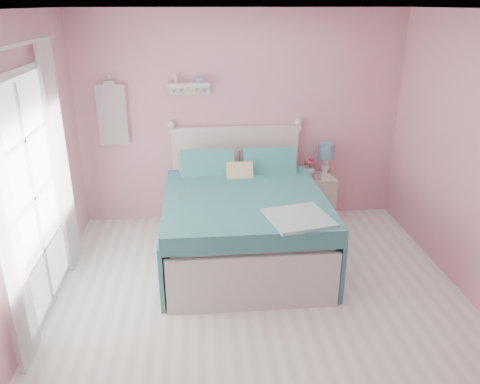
{
  "coord_description": "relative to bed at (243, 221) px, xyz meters",
  "views": [
    {
      "loc": [
        -0.52,
        -3.45,
        2.64
      ],
      "look_at": [
        -0.11,
        1.2,
        0.75
      ],
      "focal_mm": 35.0,
      "sensor_mm": 36.0,
      "label": 1
    }
  ],
  "objects": [
    {
      "name": "floor",
      "position": [
        0.07,
        -1.19,
        -0.41
      ],
      "size": [
        4.5,
        4.5,
        0.0
      ],
      "primitive_type": "plane",
      "color": "silver",
      "rests_on": "ground"
    },
    {
      "name": "room_shell",
      "position": [
        0.07,
        -1.19,
        1.17
      ],
      "size": [
        4.5,
        4.5,
        4.5
      ],
      "color": "pink",
      "rests_on": "floor"
    },
    {
      "name": "bed",
      "position": [
        0.0,
        0.0,
        0.0
      ],
      "size": [
        1.67,
        2.12,
        1.22
      ],
      "rotation": [
        0.0,
        0.0,
        0.01
      ],
      "color": "silver",
      "rests_on": "floor"
    },
    {
      "name": "nightstand",
      "position": [
        1.04,
        0.83,
        -0.11
      ],
      "size": [
        0.41,
        0.41,
        0.6
      ],
      "color": "beige",
      "rests_on": "floor"
    },
    {
      "name": "table_lamp",
      "position": [
        1.14,
        0.89,
        0.47
      ],
      "size": [
        0.21,
        0.21,
        0.41
      ],
      "color": "white",
      "rests_on": "nightstand"
    },
    {
      "name": "vase",
      "position": [
        0.94,
        0.88,
        0.26
      ],
      "size": [
        0.15,
        0.15,
        0.15
      ],
      "primitive_type": "imported",
      "rotation": [
        0.0,
        0.0,
        -0.02
      ],
      "color": "silver",
      "rests_on": "nightstand"
    },
    {
      "name": "teacup",
      "position": [
        0.99,
        0.72,
        0.23
      ],
      "size": [
        0.12,
        0.12,
        0.08
      ],
      "primitive_type": "imported",
      "rotation": [
        0.0,
        0.0,
        -0.28
      ],
      "color": "#CE8A9E",
      "rests_on": "nightstand"
    },
    {
      "name": "roses",
      "position": [
        0.93,
        0.87,
        0.38
      ],
      "size": [
        0.14,
        0.11,
        0.12
      ],
      "color": "#C3425D",
      "rests_on": "vase"
    },
    {
      "name": "wall_shelf",
      "position": [
        -0.55,
        1.0,
        1.32
      ],
      "size": [
        0.5,
        0.15,
        0.25
      ],
      "color": "silver",
      "rests_on": "room_shell"
    },
    {
      "name": "hanging_dress",
      "position": [
        -1.48,
        0.99,
        0.99
      ],
      "size": [
        0.34,
        0.03,
        0.72
      ],
      "primitive_type": "cube",
      "color": "white",
      "rests_on": "room_shell"
    },
    {
      "name": "french_door",
      "position": [
        -1.9,
        -0.79,
        0.66
      ],
      "size": [
        0.04,
        1.32,
        2.16
      ],
      "color": "silver",
      "rests_on": "floor"
    },
    {
      "name": "curtain_near",
      "position": [
        -1.84,
        -1.53,
        0.77
      ],
      "size": [
        0.04,
        0.4,
        2.32
      ],
      "primitive_type": "cube",
      "color": "white",
      "rests_on": "floor"
    },
    {
      "name": "curtain_far",
      "position": [
        -1.84,
        -0.05,
        0.77
      ],
      "size": [
        0.04,
        0.4,
        2.32
      ],
      "primitive_type": "cube",
      "color": "white",
      "rests_on": "floor"
    }
  ]
}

